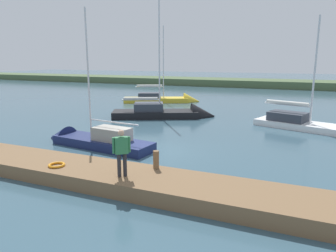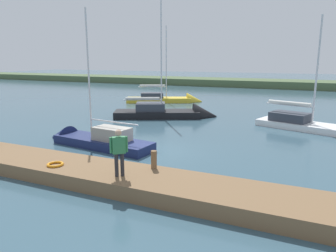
{
  "view_description": "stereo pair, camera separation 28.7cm",
  "coord_description": "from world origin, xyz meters",
  "px_view_note": "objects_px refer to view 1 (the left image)",
  "views": [
    {
      "loc": [
        -6.86,
        14.27,
        4.78
      ],
      "look_at": [
        -0.28,
        -1.2,
        1.19
      ],
      "focal_mm": 33.7,
      "sensor_mm": 36.0,
      "label": 1
    },
    {
      "loc": [
        -7.13,
        14.16,
        4.78
      ],
      "look_at": [
        -0.28,
        -1.2,
        1.19
      ],
      "focal_mm": 33.7,
      "sensor_mm": 36.0,
      "label": 2
    }
  ],
  "objects_px": {
    "life_ring_buoy": "(57,165)",
    "sailboat_far_right": "(167,101)",
    "sailboat_inner_slip": "(90,143)",
    "person_on_dock": "(122,150)",
    "sailboat_outer_mooring": "(172,115)",
    "mooring_post_far": "(156,160)",
    "sailboat_mid_channel": "(324,129)"
  },
  "relations": [
    {
      "from": "life_ring_buoy",
      "to": "sailboat_far_right",
      "type": "xyz_separation_m",
      "value": [
        5.15,
        -23.1,
        -0.45
      ]
    },
    {
      "from": "sailboat_inner_slip",
      "to": "person_on_dock",
      "type": "xyz_separation_m",
      "value": [
        -4.98,
        4.72,
        1.43
      ]
    },
    {
      "from": "sailboat_far_right",
      "to": "sailboat_outer_mooring",
      "type": "distance_m",
      "value": 9.44
    },
    {
      "from": "mooring_post_far",
      "to": "life_ring_buoy",
      "type": "xyz_separation_m",
      "value": [
        3.79,
        1.32,
        -0.31
      ]
    },
    {
      "from": "sailboat_far_right",
      "to": "sailboat_inner_slip",
      "type": "bearing_deg",
      "value": -105.59
    },
    {
      "from": "sailboat_inner_slip",
      "to": "person_on_dock",
      "type": "bearing_deg",
      "value": 143.18
    },
    {
      "from": "life_ring_buoy",
      "to": "sailboat_inner_slip",
      "type": "xyz_separation_m",
      "value": [
        1.97,
        -4.8,
        -0.46
      ]
    },
    {
      "from": "mooring_post_far",
      "to": "sailboat_inner_slip",
      "type": "distance_m",
      "value": 6.77
    },
    {
      "from": "sailboat_inner_slip",
      "to": "sailboat_outer_mooring",
      "type": "relative_size",
      "value": 0.78
    },
    {
      "from": "mooring_post_far",
      "to": "sailboat_inner_slip",
      "type": "bearing_deg",
      "value": -31.11
    },
    {
      "from": "mooring_post_far",
      "to": "sailboat_mid_channel",
      "type": "bearing_deg",
      "value": -117.88
    },
    {
      "from": "sailboat_mid_channel",
      "to": "sailboat_inner_slip",
      "type": "xyz_separation_m",
      "value": [
        12.33,
        8.93,
        0.01
      ]
    },
    {
      "from": "mooring_post_far",
      "to": "sailboat_outer_mooring",
      "type": "relative_size",
      "value": 0.07
    },
    {
      "from": "sailboat_far_right",
      "to": "sailboat_inner_slip",
      "type": "height_order",
      "value": "sailboat_far_right"
    },
    {
      "from": "sailboat_mid_channel",
      "to": "person_on_dock",
      "type": "relative_size",
      "value": 4.92
    },
    {
      "from": "sailboat_inner_slip",
      "to": "life_ring_buoy",
      "type": "bearing_deg",
      "value": 119.05
    },
    {
      "from": "sailboat_mid_channel",
      "to": "sailboat_inner_slip",
      "type": "relative_size",
      "value": 1.05
    },
    {
      "from": "sailboat_mid_channel",
      "to": "person_on_dock",
      "type": "distance_m",
      "value": 15.57
    },
    {
      "from": "sailboat_inner_slip",
      "to": "sailboat_far_right",
      "type": "bearing_deg",
      "value": -73.5
    },
    {
      "from": "sailboat_inner_slip",
      "to": "sailboat_outer_mooring",
      "type": "height_order",
      "value": "sailboat_outer_mooring"
    },
    {
      "from": "sailboat_far_right",
      "to": "sailboat_inner_slip",
      "type": "relative_size",
      "value": 1.12
    },
    {
      "from": "sailboat_mid_channel",
      "to": "sailboat_far_right",
      "type": "xyz_separation_m",
      "value": [
        15.5,
        -9.37,
        0.02
      ]
    },
    {
      "from": "sailboat_inner_slip",
      "to": "sailboat_mid_channel",
      "type": "bearing_deg",
      "value": -137.4
    },
    {
      "from": "life_ring_buoy",
      "to": "sailboat_inner_slip",
      "type": "height_order",
      "value": "sailboat_inner_slip"
    },
    {
      "from": "mooring_post_far",
      "to": "person_on_dock",
      "type": "xyz_separation_m",
      "value": [
        0.78,
        1.25,
        0.66
      ]
    },
    {
      "from": "person_on_dock",
      "to": "sailboat_outer_mooring",
      "type": "bearing_deg",
      "value": -25.48
    },
    {
      "from": "sailboat_mid_channel",
      "to": "life_ring_buoy",
      "type": "bearing_deg",
      "value": -108.47
    },
    {
      "from": "sailboat_far_right",
      "to": "sailboat_inner_slip",
      "type": "distance_m",
      "value": 18.58
    },
    {
      "from": "sailboat_far_right",
      "to": "person_on_dock",
      "type": "bearing_deg",
      "value": -95.92
    },
    {
      "from": "mooring_post_far",
      "to": "person_on_dock",
      "type": "distance_m",
      "value": 1.61
    },
    {
      "from": "mooring_post_far",
      "to": "sailboat_mid_channel",
      "type": "xyz_separation_m",
      "value": [
        -6.56,
        -12.41,
        -0.78
      ]
    },
    {
      "from": "mooring_post_far",
      "to": "sailboat_outer_mooring",
      "type": "distance_m",
      "value": 14.15
    }
  ]
}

